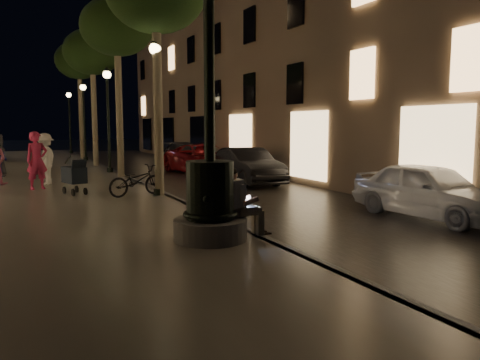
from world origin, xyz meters
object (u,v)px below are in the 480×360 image
tree_third (92,53)px  bicycle (136,181)px  stroller (74,175)px  car_second (247,166)px  tree_far (79,61)px  lamp_curb_a (156,96)px  seated_man_laptop (239,200)px  fountain_lamppost (210,187)px  pedestrian_white (45,159)px  tree_second (117,28)px  car_front (430,190)px  car_rear (185,155)px  lamp_curb_d (69,114)px  lamp_curb_b (108,106)px  lamp_curb_c (84,111)px  car_third (203,159)px  pedestrian_red (37,160)px

tree_third → bicycle: (-0.64, -11.88, -5.46)m
stroller → car_second: size_ratio=0.28×
tree_far → stroller: 17.80m
tree_third → lamp_curb_a: 12.35m
seated_man_laptop → car_second: (4.58, 8.74, -0.19)m
tree_far → bicycle: tree_far is taller
fountain_lamppost → pedestrian_white: fountain_lamppost is taller
lamp_curb_a → pedestrian_white: size_ratio=2.56×
tree_second → fountain_lamppost: bearing=-93.8°
tree_third → car_front: size_ratio=1.71×
car_rear → pedestrian_white: bearing=-135.0°
car_second → tree_third: bearing=119.0°
tree_third → car_second: size_ratio=1.63×
pedestrian_white → bicycle: 4.91m
seated_man_laptop → lamp_curb_d: size_ratio=0.28×
fountain_lamppost → lamp_curb_b: fountain_lamppost is taller
fountain_lamppost → stroller: size_ratio=4.28×
lamp_curb_a → lamp_curb_c: size_ratio=1.00×
fountain_lamppost → tree_far: (0.78, 24.00, 5.22)m
tree_second → car_rear: bearing=48.1°
lamp_curb_d → stroller: bearing=-95.8°
tree_third → bicycle: bearing=-93.1°
car_third → car_rear: car_third is taller
car_second → car_rear: 8.47m
lamp_curb_a → lamp_curb_b: 8.00m
lamp_curb_b → car_second: lamp_curb_b is taller
lamp_curb_c → car_third: bearing=-64.3°
lamp_curb_b → stroller: bearing=-109.0°
tree_far → lamp_curb_c: tree_far is taller
seated_man_laptop → lamp_curb_a: size_ratio=0.28×
lamp_curb_b → pedestrian_white: 5.10m
stroller → tree_far: bearing=65.6°
seated_man_laptop → tree_second: tree_second is taller
lamp_curb_d → pedestrian_white: bearing=-98.6°
pedestrian_white → tree_far: bearing=-166.3°
tree_second → car_third: tree_second is taller
tree_second → lamp_curb_d: (-0.10, 18.00, -3.10)m
tree_second → tree_third: size_ratio=1.03×
pedestrian_red → stroller: bearing=-79.6°
lamp_curb_d → car_third: bearing=-75.7°
pedestrian_red → tree_far: bearing=59.0°
lamp_curb_b → pedestrian_white: size_ratio=2.56×
lamp_curb_b → car_third: lamp_curb_b is taller
bicycle → car_front: bearing=-147.2°
bicycle → fountain_lamppost: bearing=165.2°
lamp_curb_b → car_rear: 6.28m
lamp_curb_c → pedestrian_red: size_ratio=2.45×
lamp_curb_a → pedestrian_red: (-3.30, 3.08, -2.05)m
seated_man_laptop → lamp_curb_d: bearing=89.8°
tree_third → car_third: 8.48m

